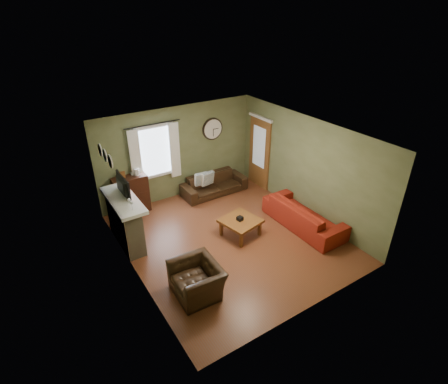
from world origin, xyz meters
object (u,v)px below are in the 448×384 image
coffee_table (240,227)px  armchair (197,280)px  sofa_brown (214,184)px  bookshelf (132,195)px  sofa_red (304,215)px

coffee_table → armchair: bearing=-148.5°
sofa_brown → bookshelf: bearing=174.0°
sofa_red → coffee_table: sofa_red is taller
armchair → coffee_table: 2.10m
armchair → sofa_brown: bearing=146.3°
bookshelf → armchair: 3.53m
coffee_table → bookshelf: bearing=126.7°
sofa_red → armchair: size_ratio=2.27×
bookshelf → sofa_brown: bookshelf is taller
bookshelf → coffee_table: bookshelf is taller
sofa_brown → sofa_red: size_ratio=0.87×
armchair → coffee_table: size_ratio=1.20×
sofa_brown → sofa_red: bearing=-70.1°
bookshelf → coffee_table: bearing=-53.3°
sofa_brown → sofa_red: (0.97, -2.69, 0.04)m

